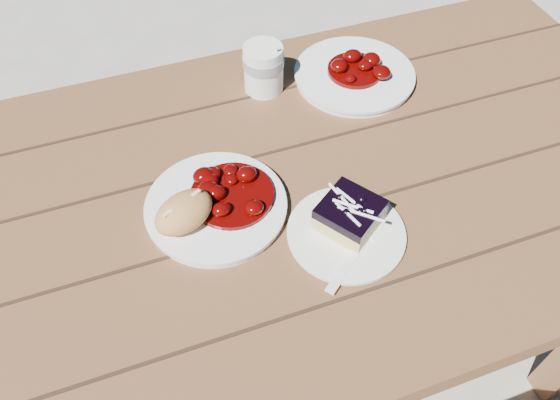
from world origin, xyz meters
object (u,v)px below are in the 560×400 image
object	(u,v)px
blueberry_cake	(350,214)
second_plate	(354,76)
main_plate	(216,207)
bread_roll	(184,212)
picnic_table	(167,272)
dessert_plate	(346,234)
coffee_cup	(263,68)

from	to	relation	value
blueberry_cake	second_plate	world-z (taller)	blueberry_cake
main_plate	bread_roll	distance (m)	0.07
picnic_table	main_plate	distance (m)	0.20
picnic_table	dessert_plate	world-z (taller)	dessert_plate
picnic_table	dessert_plate	xyz separation A→B (m)	(0.29, -0.14, 0.17)
picnic_table	bread_roll	xyz separation A→B (m)	(0.05, -0.03, 0.20)
blueberry_cake	second_plate	distance (m)	0.38
main_plate	coffee_cup	world-z (taller)	coffee_cup
bread_roll	second_plate	xyz separation A→B (m)	(0.42, 0.26, -0.03)
dessert_plate	coffee_cup	world-z (taller)	coffee_cup
picnic_table	second_plate	world-z (taller)	second_plate
main_plate	coffee_cup	xyz separation A→B (m)	(0.18, 0.27, 0.04)
second_plate	picnic_table	bearing A→B (deg)	-154.63
main_plate	blueberry_cake	world-z (taller)	blueberry_cake
dessert_plate	picnic_table	bearing A→B (deg)	154.87
blueberry_cake	picnic_table	bearing A→B (deg)	123.50
picnic_table	main_plate	size ratio (longest dim) A/B	8.64
blueberry_cake	coffee_cup	size ratio (longest dim) A/B	1.26
bread_roll	main_plate	bearing A→B (deg)	19.98
bread_roll	blueberry_cake	size ratio (longest dim) A/B	0.84
blueberry_cake	main_plate	bearing A→B (deg)	116.51
picnic_table	blueberry_cake	bearing A→B (deg)	-21.99
picnic_table	main_plate	world-z (taller)	main_plate
main_plate	blueberry_cake	size ratio (longest dim) A/B	1.88
picnic_table	coffee_cup	xyz separation A→B (m)	(0.28, 0.26, 0.21)
coffee_cup	dessert_plate	bearing A→B (deg)	-89.01
main_plate	second_plate	xyz separation A→B (m)	(0.36, 0.24, 0.00)
bread_roll	blueberry_cake	distance (m)	0.26
main_plate	blueberry_cake	xyz separation A→B (m)	(0.19, -0.11, 0.03)
coffee_cup	second_plate	world-z (taller)	coffee_cup
picnic_table	bread_roll	size ratio (longest dim) A/B	19.36
picnic_table	blueberry_cake	distance (m)	0.38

